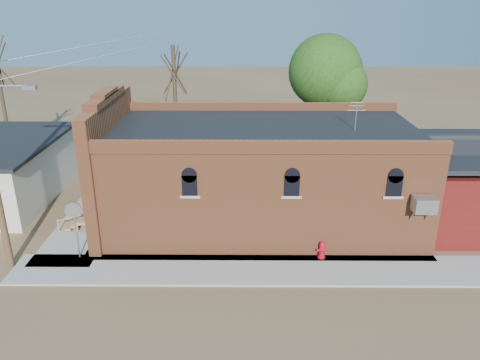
{
  "coord_description": "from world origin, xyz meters",
  "views": [
    {
      "loc": [
        1.09,
        -14.96,
        10.03
      ],
      "look_at": [
        0.95,
        4.62,
        2.4
      ],
      "focal_mm": 35.0,
      "sensor_mm": 36.0,
      "label": 1
    }
  ],
  "objects_px": {
    "brick_bar": "(255,174)",
    "trash_barrel": "(95,203)",
    "fire_hydrant": "(322,250)",
    "stop_sign": "(74,215)"
  },
  "relations": [
    {
      "from": "brick_bar",
      "to": "trash_barrel",
      "type": "distance_m",
      "value": 8.19
    },
    {
      "from": "fire_hydrant",
      "to": "trash_barrel",
      "type": "xyz_separation_m",
      "value": [
        -10.62,
        4.46,
        0.05
      ]
    },
    {
      "from": "stop_sign",
      "to": "trash_barrel",
      "type": "relative_size",
      "value": 2.99
    },
    {
      "from": "brick_bar",
      "to": "trash_barrel",
      "type": "bearing_deg",
      "value": 174.51
    },
    {
      "from": "fire_hydrant",
      "to": "trash_barrel",
      "type": "bearing_deg",
      "value": 177.3
    },
    {
      "from": "fire_hydrant",
      "to": "stop_sign",
      "type": "distance_m",
      "value": 10.07
    },
    {
      "from": "brick_bar",
      "to": "trash_barrel",
      "type": "relative_size",
      "value": 19.81
    },
    {
      "from": "brick_bar",
      "to": "stop_sign",
      "type": "bearing_deg",
      "value": -153.09
    },
    {
      "from": "trash_barrel",
      "to": "fire_hydrant",
      "type": "bearing_deg",
      "value": -22.79
    },
    {
      "from": "fire_hydrant",
      "to": "brick_bar",
      "type": "bearing_deg",
      "value": 145.96
    }
  ]
}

